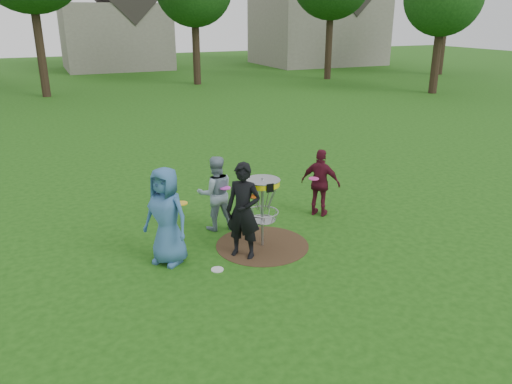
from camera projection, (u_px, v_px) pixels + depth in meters
name	position (u px, v px, depth m)	size (l,w,h in m)	color
ground	(262.00, 245.00, 9.67)	(100.00, 100.00, 0.00)	#19470F
dirt_patch	(262.00, 245.00, 9.66)	(1.80, 1.80, 0.01)	#47331E
player_blue	(166.00, 216.00, 8.73)	(0.87, 0.57, 1.78)	#356092
player_black	(243.00, 211.00, 8.96)	(0.65, 0.43, 1.78)	black
player_grey	(216.00, 193.00, 10.17)	(0.76, 0.59, 1.56)	#7D91A1
player_maroon	(321.00, 183.00, 10.88)	(0.88, 0.37, 1.50)	#531322
disc_on_grass	(217.00, 270.00, 8.73)	(0.22, 0.22, 0.02)	silver
disc_golf_basket	(263.00, 196.00, 9.32)	(0.66, 0.67, 1.38)	#9EA0A5
held_discs	(246.00, 191.00, 9.60)	(3.32, 1.23, 0.19)	yellow
house_row	(141.00, 15.00, 38.55)	(44.50, 10.65, 11.62)	gray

